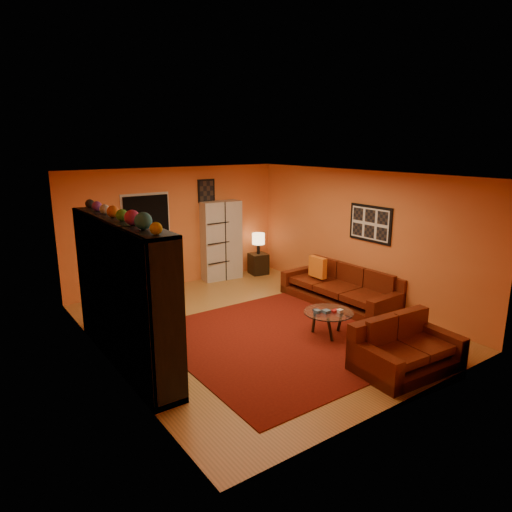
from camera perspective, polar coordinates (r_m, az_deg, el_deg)
floor at (r=8.03m, az=-0.09°, el=-8.74°), size 6.00×6.00×0.00m
ceiling at (r=7.43m, az=-0.10°, el=10.09°), size 6.00×6.00×0.00m
wall_back at (r=10.17m, az=-9.88°, el=3.58°), size 6.00×0.00×6.00m
wall_front at (r=5.55m, az=18.10°, el=-5.74°), size 6.00×0.00×6.00m
wall_left at (r=6.57m, az=-18.27°, el=-2.70°), size 0.00×6.00×6.00m
wall_right at (r=9.26m, az=12.68°, el=2.41°), size 0.00×6.00×6.00m
rug at (r=7.58m, az=3.63°, el=-10.19°), size 3.60×3.60×0.01m
doorway at (r=9.92m, az=-13.35°, el=1.49°), size 0.95×0.10×2.04m
wall_art_right at (r=8.99m, az=14.11°, el=3.94°), size 0.03×1.00×0.70m
wall_art_back at (r=10.39m, az=-6.24°, el=8.10°), size 0.42×0.03×0.52m
entertainment_unit at (r=6.70m, az=-16.27°, el=-4.46°), size 0.45×3.00×2.10m
tv at (r=6.83m, az=-16.11°, el=-4.82°), size 0.86×0.11×0.49m
sofa at (r=9.26m, az=10.87°, el=-4.02°), size 1.10×2.49×0.85m
loveseat at (r=6.88m, az=17.88°, el=-10.93°), size 1.54×0.99×0.85m
throw_pillow at (r=9.41m, az=7.71°, el=-1.38°), size 0.12×0.42×0.42m
coffee_table at (r=7.63m, az=9.04°, el=-7.23°), size 0.81×0.81×0.40m
storage_cabinet at (r=10.54m, az=-4.39°, el=1.94°), size 0.94×0.49×1.82m
bowl_chair at (r=8.63m, az=-12.98°, el=-5.51°), size 0.62×0.62×0.51m
side_table at (r=11.05m, az=0.30°, el=-0.97°), size 0.46×0.46×0.50m
table_lamp at (r=10.91m, az=0.30°, el=2.10°), size 0.30×0.30×0.50m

